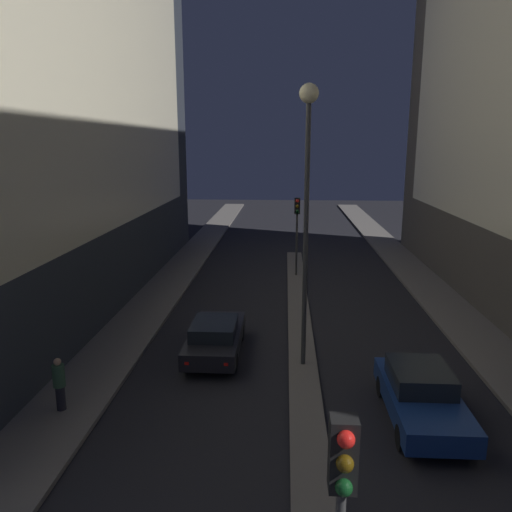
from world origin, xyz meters
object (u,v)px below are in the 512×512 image
object	(u,v)px
traffic_light_near	(341,511)
street_lamp	(307,168)
car_left_lane	(215,337)
pedestrian_on_left_sidewalk	(59,383)
car_right_lane	(421,395)
traffic_light_mid	(297,219)

from	to	relation	value
traffic_light_near	street_lamp	distance (m)	11.55
street_lamp	car_left_lane	distance (m)	6.92
car_left_lane	street_lamp	bearing A→B (deg)	-14.38
street_lamp	pedestrian_on_left_sidewalk	xyz separation A→B (m)	(-7.00, -3.48, -5.85)
traffic_light_near	pedestrian_on_left_sidewalk	size ratio (longest dim) A/B	2.85
street_lamp	car_right_lane	xyz separation A→B (m)	(3.16, -3.19, -6.07)
street_lamp	pedestrian_on_left_sidewalk	size ratio (longest dim) A/B	5.91
traffic_light_near	traffic_light_mid	bearing A→B (deg)	90.00
traffic_light_mid	pedestrian_on_left_sidewalk	distance (m)	17.07
pedestrian_on_left_sidewalk	car_right_lane	bearing A→B (deg)	1.66
street_lamp	car_left_lane	xyz separation A→B (m)	(-3.16, 0.81, -6.10)
street_lamp	pedestrian_on_left_sidewalk	world-z (taller)	street_lamp
car_left_lane	traffic_light_near	bearing A→B (deg)	-75.08
car_left_lane	car_right_lane	size ratio (longest dim) A/B	1.01
car_left_lane	pedestrian_on_left_sidewalk	distance (m)	5.76
traffic_light_near	traffic_light_mid	xyz separation A→B (m)	(0.00, 22.94, 0.00)
car_right_lane	car_left_lane	bearing A→B (deg)	147.67
traffic_light_near	car_left_lane	bearing A→B (deg)	104.92
traffic_light_mid	street_lamp	size ratio (longest dim) A/B	0.48
traffic_light_near	car_right_lane	bearing A→B (deg)	68.10
street_lamp	traffic_light_near	bearing A→B (deg)	-90.00
street_lamp	pedestrian_on_left_sidewalk	bearing A→B (deg)	-153.56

